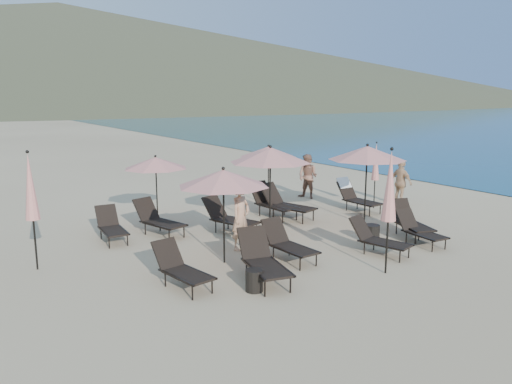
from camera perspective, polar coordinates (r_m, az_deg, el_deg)
ground at (r=12.83m, az=11.81°, el=-6.96°), size 800.00×800.00×0.00m
volcanic_headland at (r=322.11m, az=-19.43°, el=14.47°), size 690.00×690.00×55.00m
lounger_0 at (r=10.51m, az=-8.56°, el=-8.55°), size 0.83×1.62×0.89m
lounger_1 at (r=10.70m, az=0.78°, el=-7.71°), size 1.04×1.87×1.01m
lounger_2 at (r=12.04m, az=3.65°, el=-5.82°), size 0.67×1.61×0.91m
lounger_3 at (r=12.81m, az=13.76°, el=-5.14°), size 0.95×1.63×0.88m
lounger_4 at (r=14.69m, az=17.15°, el=-3.14°), size 1.14×1.75×0.94m
lounger_5 at (r=13.99m, az=18.17°, el=-4.09°), size 0.70×1.51×0.84m
lounger_6 at (r=14.16m, az=-16.21°, el=-3.73°), size 0.68×1.56×0.88m
lounger_7 at (r=14.43m, az=-11.13°, el=-3.04°), size 1.08×1.80×0.97m
lounger_8 at (r=14.41m, az=-3.14°, el=-2.83°), size 1.18×1.84×0.99m
lounger_9 at (r=16.05m, az=3.43°, el=-1.25°), size 1.20×1.98×1.07m
lounger_10 at (r=16.24m, az=1.84°, el=-1.10°), size 0.85×1.91×1.07m
lounger_11 at (r=17.42m, az=11.32°, el=-0.43°), size 0.69×1.74×1.07m
umbrella_open_0 at (r=11.48m, az=-3.75°, el=1.59°), size 2.14×2.14×2.30m
umbrella_open_1 at (r=14.19m, az=1.64°, el=4.21°), size 2.34×2.34×2.52m
umbrella_open_2 at (r=15.31m, az=12.59°, el=4.36°), size 2.32×2.32×2.49m
umbrella_open_3 at (r=15.58m, az=-11.40°, el=3.28°), size 1.96×1.96×2.11m
umbrella_open_4 at (r=17.57m, az=1.43°, el=4.61°), size 2.05×2.05×2.20m
umbrella_closed_0 at (r=11.15m, az=15.05°, el=0.59°), size 0.33×0.33×2.82m
umbrella_closed_1 at (r=17.75m, az=13.53°, el=3.34°), size 0.27×0.27×2.34m
umbrella_closed_2 at (r=12.10m, az=-24.38°, el=0.47°), size 0.32×0.32×2.73m
side_table_0 at (r=10.24m, az=-0.19°, el=-10.07°), size 0.37×0.37×0.45m
side_table_1 at (r=13.83m, az=13.08°, el=-4.65°), size 0.42×0.42×0.48m
beachgoer_a at (r=12.75m, az=-1.76°, el=-2.84°), size 0.73×0.62×1.71m
beachgoer_b at (r=19.17m, az=5.94°, el=1.78°), size 0.86×0.98×1.70m
beachgoer_c at (r=18.69m, az=16.24°, el=1.05°), size 0.41×0.96×1.62m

